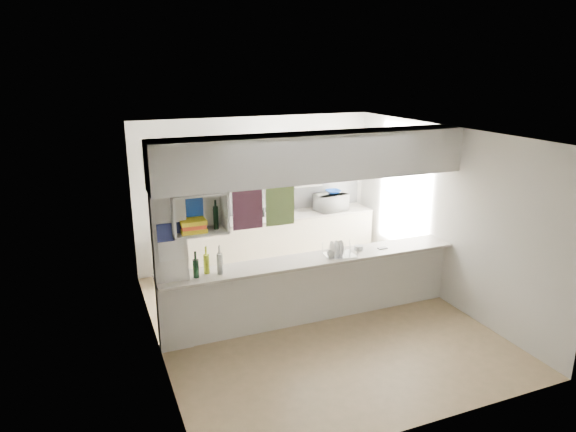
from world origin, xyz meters
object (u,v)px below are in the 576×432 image
microwave (331,202)px  wine_bottles (208,265)px  dish_rack (340,249)px  bowl (333,192)px

microwave → wine_bottles: size_ratio=1.46×
microwave → dish_rack: size_ratio=1.21×
microwave → dish_rack: bearing=57.0°
microwave → wine_bottles: bearing=28.0°
microwave → dish_rack: 2.29m
bowl → wine_bottles: wine_bottles is taller
dish_rack → wine_bottles: 1.82m
dish_rack → wine_bottles: wine_bottles is taller
microwave → dish_rack: microwave is taller
microwave → dish_rack: (-0.92, -2.09, -0.06)m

